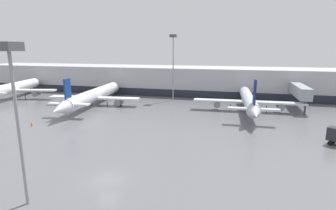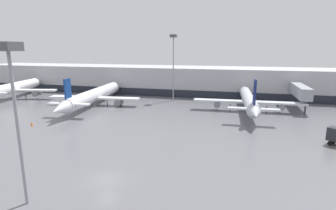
{
  "view_description": "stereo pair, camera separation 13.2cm",
  "coord_description": "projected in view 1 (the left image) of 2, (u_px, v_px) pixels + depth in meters",
  "views": [
    {
      "loc": [
        14.03,
        -25.56,
        15.08
      ],
      "look_at": [
        -0.02,
        28.56,
        3.0
      ],
      "focal_mm": 28.0,
      "sensor_mm": 36.0,
      "label": 1
    },
    {
      "loc": [
        14.16,
        -25.53,
        15.08
      ],
      "look_at": [
        -0.02,
        28.56,
        3.0
      ],
      "focal_mm": 28.0,
      "sensor_mm": 36.0,
      "label": 2
    }
  ],
  "objects": [
    {
      "name": "parked_jet_0",
      "position": [
        248.0,
        100.0,
        63.49
      ],
      "size": [
        26.51,
        34.13,
        9.15
      ],
      "rotation": [
        0.0,
        0.0,
        1.62
      ],
      "color": "silver",
      "rests_on": "ground_plane"
    },
    {
      "name": "apron_light_mast_3",
      "position": [
        173.0,
        49.0,
        74.68
      ],
      "size": [
        1.8,
        1.8,
        18.98
      ],
      "color": "gray",
      "rests_on": "ground_plane"
    },
    {
      "name": "parked_jet_3",
      "position": [
        12.0,
        88.0,
        79.26
      ],
      "size": [
        26.3,
        32.77,
        9.14
      ],
      "rotation": [
        0.0,
        0.0,
        1.8
      ],
      "color": "white",
      "rests_on": "ground_plane"
    },
    {
      "name": "traffic_cone_1",
      "position": [
        32.0,
        124.0,
        52.15
      ],
      "size": [
        0.5,
        0.5,
        0.76
      ],
      "color": "orange",
      "rests_on": "ground_plane"
    },
    {
      "name": "terminal_building",
      "position": [
        193.0,
        81.0,
        88.41
      ],
      "size": [
        160.0,
        30.95,
        9.0
      ],
      "color": "#B2B2B7",
      "rests_on": "ground_plane"
    },
    {
      "name": "apron_light_mast_4",
      "position": [
        12.0,
        77.0,
        23.37
      ],
      "size": [
        1.8,
        1.8,
        15.66
      ],
      "color": "gray",
      "rests_on": "ground_plane"
    },
    {
      "name": "ground_plane",
      "position": [
        107.0,
        179.0,
        30.81
      ],
      "size": [
        320.0,
        320.0,
        0.0
      ],
      "primitive_type": "plane",
      "color": "slate"
    },
    {
      "name": "parked_jet_1",
      "position": [
        94.0,
        96.0,
        70.73
      ],
      "size": [
        25.05,
        39.11,
        8.69
      ],
      "rotation": [
        0.0,
        0.0,
        1.68
      ],
      "color": "silver",
      "rests_on": "ground_plane"
    }
  ]
}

